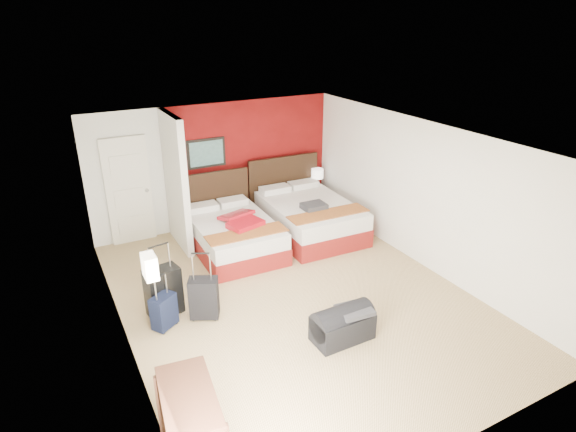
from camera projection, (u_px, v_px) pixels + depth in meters
ground at (293, 296)px, 7.54m from camera, size 6.50×6.50×0.00m
room_walls at (172, 208)px, 7.58m from camera, size 5.02×6.52×2.50m
red_accent_panel at (250, 161)px, 9.99m from camera, size 3.50×0.04×2.50m
partition_wall at (176, 182)px, 8.72m from camera, size 0.12×1.20×2.50m
entry_door at (129, 191)px, 8.96m from camera, size 0.82×0.06×2.05m
bed_left at (234, 236)px, 8.84m from camera, size 1.44×2.02×0.59m
bed_right at (310, 218)px, 9.55m from camera, size 1.59×2.23×0.65m
red_suitcase_open at (241, 220)px, 8.67m from camera, size 0.79×0.95×0.10m
jacket_bundle at (314, 206)px, 9.12m from camera, size 0.45×0.36×0.11m
nightstand at (317, 200)px, 10.70m from camera, size 0.38×0.38×0.50m
table_lamp at (317, 179)px, 10.51m from camera, size 0.31×0.31×0.46m
suitcase_black at (164, 293)px, 6.95m from camera, size 0.53×0.38×0.73m
suitcase_charcoal at (204, 300)px, 6.91m from camera, size 0.48×0.41×0.60m
suitcase_navy at (164, 313)px, 6.70m from camera, size 0.41×0.37×0.48m
duffel_bag at (342, 326)px, 6.48m from camera, size 0.82×0.45×0.41m
jacket_draped at (355, 310)px, 6.41m from camera, size 0.48×0.42×0.06m
desk at (191, 427)px, 4.65m from camera, size 0.62×1.05×0.83m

